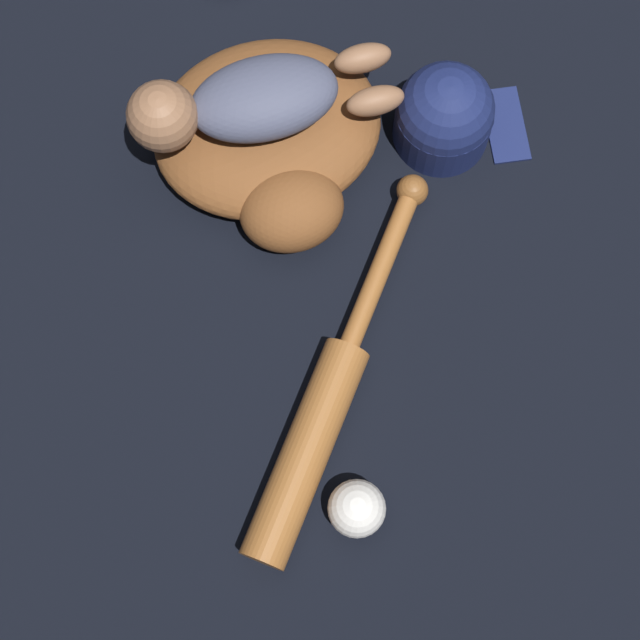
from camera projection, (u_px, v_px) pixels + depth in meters
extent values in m
plane|color=black|center=(293.00, 143.00, 1.53)|extent=(6.00, 6.00, 0.00)
ellipsoid|color=brown|center=(267.00, 127.00, 1.48)|extent=(0.38, 0.35, 0.10)
ellipsoid|color=brown|center=(293.00, 209.00, 1.45)|extent=(0.17, 0.16, 0.10)
ellipsoid|color=#4C516B|center=(264.00, 97.00, 1.40)|extent=(0.22, 0.17, 0.08)
sphere|color=#936647|center=(162.00, 116.00, 1.38)|extent=(0.09, 0.09, 0.09)
ellipsoid|color=#936647|center=(375.00, 101.00, 1.42)|extent=(0.09, 0.06, 0.04)
ellipsoid|color=#936647|center=(363.00, 58.00, 1.44)|extent=(0.09, 0.06, 0.04)
cylinder|color=#9E602D|center=(306.00, 452.00, 1.37)|extent=(0.17, 0.30, 0.06)
cylinder|color=#9E602D|center=(381.00, 268.00, 1.44)|extent=(0.12, 0.24, 0.03)
sphere|color=brown|center=(412.00, 190.00, 1.47)|extent=(0.04, 0.04, 0.04)
sphere|color=white|center=(357.00, 508.00, 1.35)|extent=(0.07, 0.07, 0.07)
cylinder|color=navy|center=(443.00, 123.00, 1.50)|extent=(0.14, 0.14, 0.07)
sphere|color=navy|center=(445.00, 112.00, 1.47)|extent=(0.14, 0.14, 0.14)
cube|color=navy|center=(506.00, 124.00, 1.53)|extent=(0.07, 0.12, 0.01)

